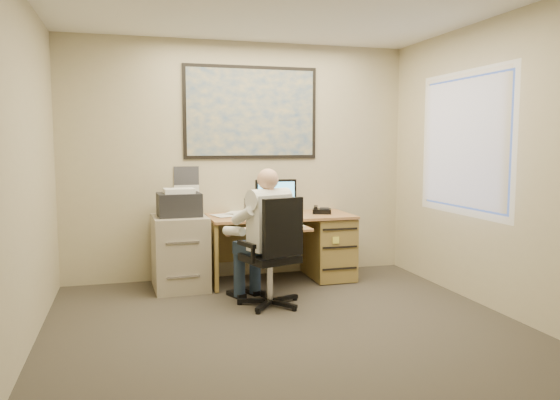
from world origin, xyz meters
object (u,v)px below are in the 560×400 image
object	(u,v)px
person	(269,237)
office_chair	(270,275)
filing_cabinet	(180,245)
desk	(308,240)

from	to	relation	value
person	office_chair	bearing A→B (deg)	-123.66
person	filing_cabinet	bearing A→B (deg)	109.90
desk	office_chair	xyz separation A→B (m)	(-0.70, -0.95, -0.13)
desk	person	distance (m)	1.13
desk	filing_cabinet	distance (m)	1.45
desk	filing_cabinet	xyz separation A→B (m)	(-1.45, -0.03, 0.02)
filing_cabinet	office_chair	size ratio (longest dim) A/B	1.02
desk	filing_cabinet	size ratio (longest dim) A/B	1.49
office_chair	person	xyz separation A→B (m)	(0.02, 0.08, 0.35)
desk	office_chair	bearing A→B (deg)	-126.47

